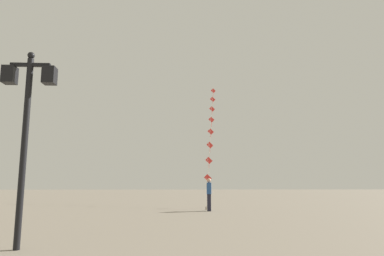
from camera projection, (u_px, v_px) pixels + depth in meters
The scene contains 4 objects.
ground_plane at pixel (173, 209), 20.31m from camera, with size 160.00×160.00×0.00m, color #756B5B.
twin_lantern_lamp_post at pixel (27, 109), 7.95m from camera, with size 1.18×0.28×4.42m.
kite_train at pixel (211, 131), 26.34m from camera, with size 2.02×11.80×10.21m.
kite_flyer at pixel (209, 194), 18.57m from camera, with size 0.29×0.62×1.71m.
Camera 1 is at (0.06, -0.82, 1.38)m, focal length 32.86 mm.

